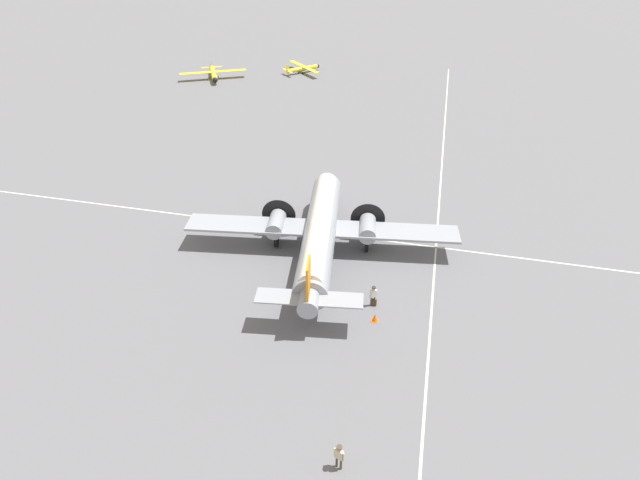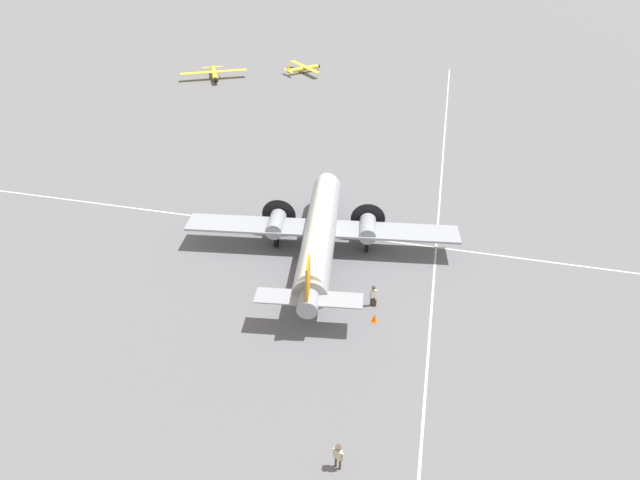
% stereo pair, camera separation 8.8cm
% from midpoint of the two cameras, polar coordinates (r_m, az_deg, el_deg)
% --- Properties ---
extents(ground_plane, '(300.00, 300.00, 0.00)m').
position_cam_midpoint_polar(ground_plane, '(41.83, 0.06, -1.89)').
color(ground_plane, slate).
extents(apron_line_eastwest, '(120.00, 0.16, 0.01)m').
position_cam_midpoint_polar(apron_line_eastwest, '(44.70, 1.11, 0.75)').
color(apron_line_eastwest, silver).
rests_on(apron_line_eastwest, ground_plane).
extents(apron_line_northsouth, '(0.16, 120.00, 0.01)m').
position_cam_midpoint_polar(apron_line_northsouth, '(41.15, 12.99, -3.61)').
color(apron_line_northsouth, silver).
rests_on(apron_line_northsouth, ground_plane).
extents(airliner_main, '(22.85, 18.73, 5.78)m').
position_cam_midpoint_polar(airliner_main, '(40.74, 0.11, 1.32)').
color(airliner_main, '#9399A3').
rests_on(airliner_main, ground_plane).
extents(crew_foreground, '(0.59, 0.39, 1.83)m').
position_cam_midpoint_polar(crew_foreground, '(27.87, 2.19, -23.31)').
color(crew_foreground, '#473D2D').
rests_on(crew_foreground, ground_plane).
extents(passenger_boarding, '(0.54, 0.39, 1.75)m').
position_cam_midpoint_polar(passenger_boarding, '(36.54, 6.16, -6.16)').
color(passenger_boarding, '#2D2D33').
rests_on(passenger_boarding, ground_plane).
extents(suitcase_near_door, '(0.38, 0.13, 0.62)m').
position_cam_midpoint_polar(suitcase_near_door, '(37.06, 6.23, -7.12)').
color(suitcase_near_door, '#47331E').
rests_on(suitcase_near_door, ground_plane).
extents(light_aircraft_distant, '(6.98, 6.94, 1.76)m').
position_cam_midpoint_polar(light_aircraft_distant, '(91.12, -1.80, 19.02)').
color(light_aircraft_distant, yellow).
rests_on(light_aircraft_distant, ground_plane).
extents(light_aircraft_taxiing, '(10.21, 8.00, 2.08)m').
position_cam_midpoint_polar(light_aircraft_taxiing, '(89.38, -11.97, 18.10)').
color(light_aircraft_taxiing, yellow).
rests_on(light_aircraft_taxiing, ground_plane).
extents(traffic_cone, '(0.48, 0.48, 0.63)m').
position_cam_midpoint_polar(traffic_cone, '(35.85, 6.34, -8.84)').
color(traffic_cone, orange).
rests_on(traffic_cone, ground_plane).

